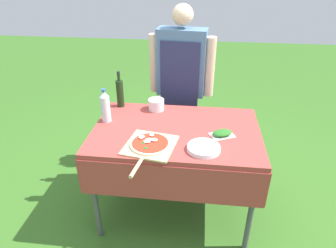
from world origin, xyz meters
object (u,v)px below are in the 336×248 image
Objects in this scene: pizza_on_peel at (150,145)px; water_bottle at (105,106)px; herb_container at (222,133)px; prep_table at (176,139)px; mixing_tub at (156,105)px; plate_stack at (204,148)px; person_cook at (181,79)px; oil_bottle at (120,93)px.

water_bottle is (-0.39, 0.32, 0.11)m from pizza_on_peel.
prep_table is at bearing 170.90° from herb_container.
mixing_tub reaches higher than prep_table.
pizza_on_peel is at bearing -179.85° from plate_stack.
person_cook is 5.14× the size of oil_bottle.
water_bottle is 2.01× the size of mixing_tub.
herb_container is at bearing -9.10° from prep_table.
oil_bottle reaches higher than herb_container.
mixing_tub is (-0.18, -0.38, -0.09)m from person_cook.
oil_bottle is 2.34× the size of mixing_tub.
oil_bottle is at bearing 80.97° from water_bottle.
oil_bottle is at bearing 130.12° from pizza_on_peel.
person_cook is 2.96× the size of pizza_on_peel.
person_cook reaches higher than oil_bottle.
pizza_on_peel reaches higher than prep_table.
pizza_on_peel is at bearing -85.94° from mixing_tub.
mixing_tub is at bearing 145.84° from herb_container.
herb_container is 0.89× the size of plate_stack.
plate_stack is (0.75, -0.32, -0.11)m from water_bottle.
pizza_on_peel is at bearing -121.67° from prep_table.
oil_bottle is (-0.51, 0.34, 0.21)m from prep_table.
mixing_tub reaches higher than pizza_on_peel.
pizza_on_peel is at bearing -157.87° from herb_container.
plate_stack is at bearing 109.34° from person_cook.
prep_table is 4.69× the size of water_bottle.
pizza_on_peel is 0.70m from oil_bottle.
herb_container is (0.49, 0.20, 0.01)m from pizza_on_peel.
prep_table is at bearing -6.96° from water_bottle.
prep_table is 0.64m from oil_bottle.
herb_container is 0.64m from mixing_tub.
pizza_on_peel is 0.36m from plate_stack.
pizza_on_peel is at bearing -59.35° from oil_bottle.
herb_container is at bearing -7.77° from water_bottle.
water_bottle is 1.20× the size of plate_stack.
water_bottle is (-0.55, 0.07, 0.21)m from prep_table.
pizza_on_peel is 1.73× the size of oil_bottle.
herb_container is at bearing -34.16° from mixing_tub.
water_bottle is at bearing 55.37° from person_cook.
water_bottle is (-0.04, -0.27, 0.00)m from oil_bottle.
water_bottle is 0.43m from mixing_tub.
person_cook is at bearing 35.65° from oil_bottle.
mixing_tub reaches higher than herb_container.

